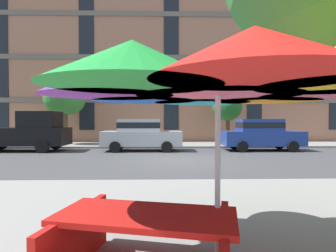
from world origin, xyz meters
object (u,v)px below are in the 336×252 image
Objects in this scene: street_tree_left at (65,98)px; sedan_blue at (261,134)px; sedan_silver at (141,134)px; picnic_table at (146,241)px; pickup_black at (25,133)px; patio_umbrella at (218,79)px; street_tree_middle at (226,105)px.

sedan_blue is at bearing -15.50° from street_tree_left.
sedan_silver reaches higher than picnic_table.
picnic_table is (7.37, -12.87, -0.54)m from pickup_black.
pickup_black is at bearing 180.00° from sedan_silver.
picnic_table is (-0.76, -0.17, -1.67)m from patio_umbrella.
sedan_blue is at bearing 0.00° from sedan_silver.
street_tree_left is (1.06, 3.36, 2.20)m from pickup_black.
pickup_black is at bearing -164.79° from street_tree_middle.
street_tree_middle is 16.89m from picnic_table.
street_tree_left reaches higher than street_tree_middle.
street_tree_left is 17.62m from picnic_table.
sedan_silver is 6.64m from street_tree_middle.
street_tree_left reaches higher than patio_umbrella.
picnic_table is at bearing -85.77° from sedan_silver.
pickup_black is 6.42m from sedan_silver.
street_tree_middle is 16.40m from patio_umbrella.
sedan_silver is at bearing -149.51° from street_tree_middle.
patio_umbrella is at bearing 12.45° from picnic_table.
sedan_silver is at bearing 97.67° from patio_umbrella.
sedan_blue is (13.17, -0.00, -0.08)m from pickup_black.
sedan_silver is 6.72m from street_tree_left.
pickup_black is at bearing 119.79° from picnic_table.
street_tree_left is at bearing 164.50° from sedan_blue.
pickup_black is 1.16× the size of sedan_silver.
picnic_table is (0.95, -12.87, -0.46)m from sedan_silver.
street_tree_left is at bearing 113.74° from patio_umbrella.
pickup_black reaches higher than sedan_blue.
patio_umbrella reaches higher than sedan_blue.
picnic_table is at bearing -60.21° from pickup_black.
pickup_black is 2.43× the size of picnic_table.
street_tree_left is at bearing 147.90° from sedan_silver.
patio_umbrella is (8.13, -12.70, 1.13)m from pickup_black.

